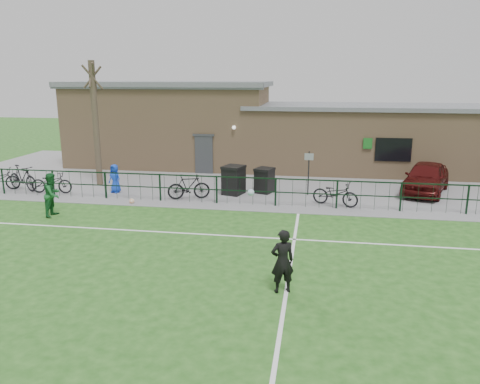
% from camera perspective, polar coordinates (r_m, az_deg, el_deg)
% --- Properties ---
extents(ground, '(90.00, 90.00, 0.00)m').
position_cam_1_polar(ground, '(12.31, -3.88, -11.51)').
color(ground, '#205117').
rests_on(ground, ground).
extents(paving_strip, '(34.00, 13.00, 0.02)m').
position_cam_1_polar(paving_strip, '(25.00, 3.18, 1.78)').
color(paving_strip, slate).
rests_on(paving_strip, ground).
extents(pitch_line_touch, '(28.00, 0.10, 0.01)m').
position_cam_1_polar(pitch_line_touch, '(19.51, 1.34, -1.73)').
color(pitch_line_touch, white).
rests_on(pitch_line_touch, ground).
extents(pitch_line_mid, '(28.00, 0.10, 0.01)m').
position_cam_1_polar(pitch_line_mid, '(15.93, -0.59, -5.39)').
color(pitch_line_mid, white).
rests_on(pitch_line_mid, ground).
extents(pitch_line_perp, '(0.10, 16.00, 0.01)m').
position_cam_1_polar(pitch_line_perp, '(12.04, 5.64, -12.13)').
color(pitch_line_perp, white).
rests_on(pitch_line_perp, ground).
extents(perimeter_fence, '(28.00, 0.10, 1.20)m').
position_cam_1_polar(perimeter_fence, '(19.55, 1.44, 0.11)').
color(perimeter_fence, black).
rests_on(perimeter_fence, ground).
extents(bare_tree, '(0.30, 0.30, 6.00)m').
position_cam_1_polar(bare_tree, '(23.91, -17.18, 7.88)').
color(bare_tree, '#413527').
rests_on(bare_tree, ground).
extents(wheelie_bin_left, '(1.04, 1.12, 1.22)m').
position_cam_1_polar(wheelie_bin_left, '(21.31, -0.78, 1.37)').
color(wheelie_bin_left, black).
rests_on(wheelie_bin_left, paving_strip).
extents(wheelie_bin_right, '(0.93, 0.99, 1.06)m').
position_cam_1_polar(wheelie_bin_right, '(21.63, 2.99, 1.32)').
color(wheelie_bin_right, black).
rests_on(wheelie_bin_right, paving_strip).
extents(sign_post, '(0.07, 0.07, 2.00)m').
position_cam_1_polar(sign_post, '(21.28, 8.34, 2.27)').
color(sign_post, black).
rests_on(sign_post, paving_strip).
extents(car_maroon, '(3.05, 4.53, 1.43)m').
position_cam_1_polar(car_maroon, '(23.15, 21.73, 1.65)').
color(car_maroon, '#470D0C').
rests_on(car_maroon, paving_strip).
extents(bicycle_b, '(2.05, 1.26, 1.19)m').
position_cam_1_polar(bicycle_b, '(24.30, -24.98, 1.59)').
color(bicycle_b, black).
rests_on(bicycle_b, paving_strip).
extents(bicycle_c, '(1.96, 0.83, 1.01)m').
position_cam_1_polar(bicycle_c, '(23.18, -21.98, 1.10)').
color(bicycle_c, black).
rests_on(bicycle_c, paving_strip).
extents(bicycle_d, '(1.92, 1.12, 1.11)m').
position_cam_1_polar(bicycle_d, '(20.56, -6.28, 0.65)').
color(bicycle_d, black).
rests_on(bicycle_d, paving_strip).
extents(bicycle_e, '(2.06, 1.32, 1.02)m').
position_cam_1_polar(bicycle_e, '(19.82, 11.54, -0.19)').
color(bicycle_e, black).
rests_on(bicycle_e, paving_strip).
extents(spectator_child, '(0.75, 0.62, 1.32)m').
position_cam_1_polar(spectator_child, '(22.34, -15.01, 1.61)').
color(spectator_child, blue).
rests_on(spectator_child, paving_strip).
extents(goalkeeper_kick, '(1.76, 3.89, 1.78)m').
position_cam_1_polar(goalkeeper_kick, '(11.84, 5.07, -8.13)').
color(goalkeeper_kick, black).
rests_on(goalkeeper_kick, ground).
extents(outfield_player, '(0.65, 0.83, 1.70)m').
position_cam_1_polar(outfield_player, '(19.40, -21.86, -0.27)').
color(outfield_player, '#1B612B').
rests_on(outfield_player, ground).
extents(ball_ground, '(0.22, 0.22, 0.22)m').
position_cam_1_polar(ball_ground, '(20.40, -13.05, -1.08)').
color(ball_ground, white).
rests_on(ball_ground, ground).
extents(clubhouse, '(24.25, 5.40, 4.96)m').
position_cam_1_polar(clubhouse, '(27.69, 2.11, 7.63)').
color(clubhouse, tan).
rests_on(clubhouse, ground).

